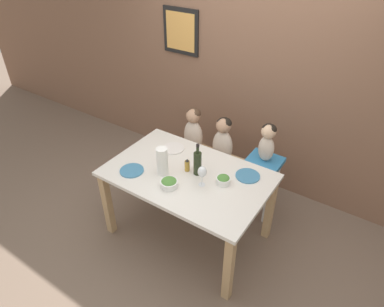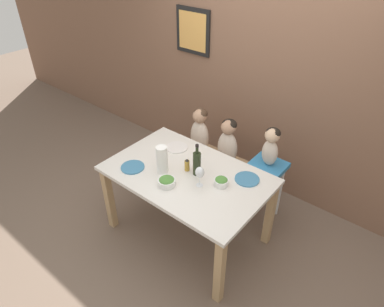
# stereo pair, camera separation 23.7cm
# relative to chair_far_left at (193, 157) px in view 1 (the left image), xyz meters

# --- Properties ---
(ground_plane) EXTENTS (14.00, 14.00, 0.00)m
(ground_plane) POSITION_rel_chair_far_left_xyz_m (0.41, -0.70, -0.39)
(ground_plane) COLOR #705B4C
(wall_back) EXTENTS (10.00, 0.09, 2.70)m
(wall_back) POSITION_rel_chair_far_left_xyz_m (0.40, 0.54, 0.96)
(wall_back) COLOR brown
(wall_back) RESTS_ON ground_plane
(dining_table) EXTENTS (1.48, 0.95, 0.78)m
(dining_table) POSITION_rel_chair_far_left_xyz_m (0.41, -0.70, 0.28)
(dining_table) COLOR silver
(dining_table) RESTS_ON ground_plane
(chair_far_left) EXTENTS (0.40, 0.39, 0.47)m
(chair_far_left) POSITION_rel_chair_far_left_xyz_m (0.00, 0.00, 0.00)
(chair_far_left) COLOR silver
(chair_far_left) RESTS_ON ground_plane
(chair_far_center) EXTENTS (0.40, 0.39, 0.47)m
(chair_far_center) POSITION_rel_chair_far_left_xyz_m (0.38, 0.00, 0.00)
(chair_far_center) COLOR silver
(chair_far_center) RESTS_ON ground_plane
(chair_right_highchair) EXTENTS (0.34, 0.33, 0.69)m
(chair_right_highchair) POSITION_rel_chair_far_left_xyz_m (0.86, 0.00, 0.14)
(chair_right_highchair) COLOR silver
(chair_right_highchair) RESTS_ON ground_plane
(person_child_left) EXTENTS (0.23, 0.17, 0.54)m
(person_child_left) POSITION_rel_chair_far_left_xyz_m (0.00, 0.00, 0.37)
(person_child_left) COLOR beige
(person_child_left) RESTS_ON chair_far_left
(person_child_center) EXTENTS (0.23, 0.17, 0.54)m
(person_child_center) POSITION_rel_chair_far_left_xyz_m (0.38, 0.00, 0.37)
(person_child_center) COLOR beige
(person_child_center) RESTS_ON chair_far_center
(person_baby_right) EXTENTS (0.16, 0.15, 0.41)m
(person_baby_right) POSITION_rel_chair_far_left_xyz_m (0.86, 0.00, 0.54)
(person_baby_right) COLOR beige
(person_baby_right) RESTS_ON chair_right_highchair
(wine_bottle) EXTENTS (0.07, 0.07, 0.31)m
(wine_bottle) POSITION_rel_chair_far_left_xyz_m (0.48, -0.65, 0.51)
(wine_bottle) COLOR #232D19
(wine_bottle) RESTS_ON dining_table
(paper_towel_roll) EXTENTS (0.10, 0.10, 0.27)m
(paper_towel_roll) POSITION_rel_chair_far_left_xyz_m (0.22, -0.83, 0.52)
(paper_towel_roll) COLOR white
(paper_towel_roll) RESTS_ON dining_table
(wine_glass_near) EXTENTS (0.08, 0.08, 0.19)m
(wine_glass_near) POSITION_rel_chair_far_left_xyz_m (0.60, -0.77, 0.52)
(wine_glass_near) COLOR white
(wine_glass_near) RESTS_ON dining_table
(salad_bowl_large) EXTENTS (0.16, 0.16, 0.08)m
(salad_bowl_large) POSITION_rel_chair_far_left_xyz_m (0.37, -0.94, 0.42)
(salad_bowl_large) COLOR white
(salad_bowl_large) RESTS_ON dining_table
(salad_bowl_small) EXTENTS (0.13, 0.13, 0.08)m
(salad_bowl_small) POSITION_rel_chair_far_left_xyz_m (0.74, -0.64, 0.42)
(salad_bowl_small) COLOR white
(salad_bowl_small) RESTS_ON dining_table
(dinner_plate_front_left) EXTENTS (0.22, 0.22, 0.01)m
(dinner_plate_front_left) POSITION_rel_chair_far_left_xyz_m (-0.04, -0.96, 0.39)
(dinner_plate_front_left) COLOR teal
(dinner_plate_front_left) RESTS_ON dining_table
(dinner_plate_back_left) EXTENTS (0.22, 0.22, 0.01)m
(dinner_plate_back_left) POSITION_rel_chair_far_left_xyz_m (0.06, -0.45, 0.39)
(dinner_plate_back_left) COLOR silver
(dinner_plate_back_left) RESTS_ON dining_table
(dinner_plate_back_right) EXTENTS (0.22, 0.22, 0.01)m
(dinner_plate_back_right) POSITION_rel_chair_far_left_xyz_m (0.88, -0.44, 0.39)
(dinner_plate_back_right) COLOR teal
(dinner_plate_back_right) RESTS_ON dining_table
(condiment_bottle_hot_sauce) EXTENTS (0.05, 0.05, 0.13)m
(condiment_bottle_hot_sauce) POSITION_rel_chair_far_left_xyz_m (0.38, -0.67, 0.44)
(condiment_bottle_hot_sauce) COLOR #BC8E33
(condiment_bottle_hot_sauce) RESTS_ON dining_table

